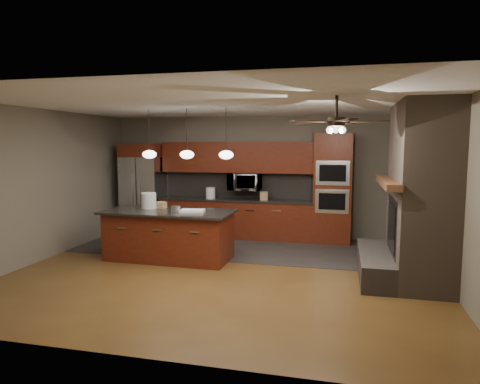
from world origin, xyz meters
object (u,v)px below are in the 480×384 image
(kitchen_island, at_px, (169,235))
(white_bucket, at_px, (149,201))
(counter_bucket, at_px, (211,193))
(cardboard_box, at_px, (161,205))
(paint_can, at_px, (176,209))
(counter_box, at_px, (264,196))
(paint_tray, at_px, (192,211))
(oven_tower, at_px, (333,189))
(microwave, at_px, (245,182))
(refrigerator, at_px, (143,189))

(kitchen_island, bearing_deg, white_bucket, 160.77)
(counter_bucket, bearing_deg, cardboard_box, -102.82)
(paint_can, height_order, counter_box, counter_box)
(paint_tray, distance_m, counter_box, 2.32)
(kitchen_island, bearing_deg, counter_bucket, 87.43)
(white_bucket, bearing_deg, counter_box, 44.82)
(oven_tower, distance_m, microwave, 1.98)
(white_bucket, relative_size, counter_bucket, 1.22)
(white_bucket, relative_size, counter_box, 1.60)
(kitchen_island, height_order, paint_tray, paint_tray)
(oven_tower, relative_size, refrigerator, 1.11)
(kitchen_island, bearing_deg, counter_box, 56.96)
(counter_box, bearing_deg, kitchen_island, -128.41)
(refrigerator, bearing_deg, kitchen_island, -53.51)
(counter_box, bearing_deg, oven_tower, -2.29)
(oven_tower, xyz_separation_m, counter_bucket, (-2.78, 0.01, -0.17))
(paint_can, xyz_separation_m, counter_box, (1.25, 2.17, 0.02))
(oven_tower, bearing_deg, counter_box, -178.37)
(paint_can, bearing_deg, white_bucket, 157.61)
(paint_can, xyz_separation_m, cardboard_box, (-0.45, 0.37, 0.01))
(microwave, height_order, kitchen_island, microwave)
(paint_can, bearing_deg, counter_bucket, 90.85)
(white_bucket, bearing_deg, kitchen_island, -20.69)
(refrigerator, bearing_deg, counter_box, 0.61)
(counter_box, bearing_deg, cardboard_box, -137.23)
(refrigerator, bearing_deg, white_bucket, -61.01)
(microwave, height_order, paint_can, microwave)
(kitchen_island, relative_size, counter_box, 12.87)
(refrigerator, height_order, kitchen_island, refrigerator)
(microwave, distance_m, cardboard_box, 2.29)
(microwave, bearing_deg, oven_tower, -1.66)
(counter_box, bearing_deg, paint_tray, -118.03)
(paint_can, bearing_deg, paint_tray, 11.00)
(paint_can, bearing_deg, cardboard_box, 141.09)
(microwave, height_order, counter_bucket, microwave)
(white_bucket, height_order, counter_bucket, white_bucket)
(oven_tower, distance_m, white_bucket, 3.93)
(refrigerator, xyz_separation_m, paint_tray, (2.00, -2.08, -0.13))
(cardboard_box, bearing_deg, microwave, 72.08)
(white_bucket, height_order, cardboard_box, white_bucket)
(refrigerator, xyz_separation_m, counter_bucket, (1.66, 0.08, -0.05))
(oven_tower, height_order, cardboard_box, oven_tower)
(microwave, bearing_deg, paint_can, -108.80)
(refrigerator, bearing_deg, counter_bucket, 2.79)
(paint_can, distance_m, counter_box, 2.50)
(oven_tower, bearing_deg, paint_can, -141.14)
(kitchen_island, distance_m, paint_can, 0.55)
(paint_tray, xyz_separation_m, counter_box, (0.95, 2.11, 0.05))
(refrigerator, xyz_separation_m, kitchen_island, (1.52, -2.05, -0.61))
(oven_tower, height_order, paint_can, oven_tower)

